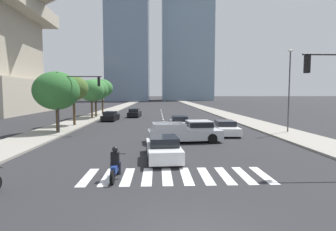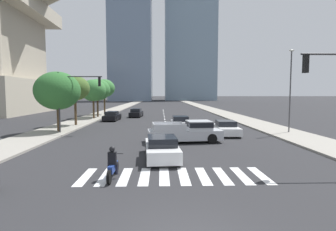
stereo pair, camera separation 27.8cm
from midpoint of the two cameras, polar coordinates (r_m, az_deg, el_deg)
sidewalk_east at (r=38.66m, az=15.91°, el=-1.08°), size 4.00×260.00×0.15m
sidewalk_west at (r=38.22m, az=-18.33°, el=-1.21°), size 4.00×260.00×0.15m
crosswalk_near at (r=12.82m, az=1.19°, el=-12.58°), size 8.55×2.73×0.01m
lane_divider_center at (r=40.41m, az=-1.22°, el=-0.77°), size 0.14×50.00×0.01m
motorcycle_trailing at (r=12.52m, az=-11.60°, el=-10.35°), size 0.70×2.14×1.49m
pickup_truck at (r=21.38m, az=3.94°, el=-3.41°), size 5.88×2.60×1.67m
sedan_black_0 at (r=44.47m, az=-7.22°, el=0.49°), size 2.03×4.67×1.36m
sedan_silver_1 at (r=29.91m, az=2.18°, el=-1.52°), size 2.01×4.32×1.31m
sedan_white_2 at (r=25.74m, az=11.69°, el=-2.62°), size 2.06×4.69×1.29m
sedan_black_3 at (r=39.10m, az=-12.20°, el=-0.17°), size 1.97×4.76×1.31m
sedan_white_4 at (r=15.94m, az=-1.54°, el=-6.89°), size 2.13×4.78×1.33m
traffic_signal_far at (r=26.82m, az=-19.36°, el=4.81°), size 4.35×0.28×5.63m
street_lamp_east at (r=28.18m, az=23.88°, el=5.93°), size 0.50×0.24×7.77m
street_tree_nearest at (r=28.16m, az=-22.67°, el=4.82°), size 4.30×4.30×5.75m
street_tree_second at (r=33.23m, az=-19.47°, el=5.40°), size 3.34×3.34×5.69m
street_tree_third at (r=41.47m, az=-15.97°, el=5.09°), size 3.75×3.75×5.73m
street_tree_fourth at (r=44.02m, az=-15.17°, el=5.21°), size 3.98×3.98×5.93m
street_tree_fifth at (r=49.16m, az=-13.81°, el=5.58°), size 3.69×3.69×6.17m
office_tower_center_skyline at (r=163.61m, az=3.93°, el=19.72°), size 28.23×21.03×93.99m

